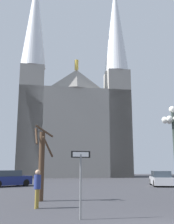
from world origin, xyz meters
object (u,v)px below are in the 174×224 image
cathedral (74,114)px  parked_car_near_navy (8,179)px  one_way_arrow_sign (81,175)px  street_lamp (174,132)px  parked_car_far_silver (161,179)px  bare_tree (42,163)px  pedestrian_walking (37,185)px

cathedral → parked_car_near_navy: (-7.28, -21.69, -10.59)m
one_way_arrow_sign → street_lamp: 7.35m
one_way_arrow_sign → parked_car_far_silver: (9.04, 15.99, -0.89)m
cathedral → parked_car_far_silver: 25.97m
parked_car_far_silver → cathedral: bearing=108.2°
street_lamp → bare_tree: (-7.31, 1.03, -1.67)m
one_way_arrow_sign → pedestrian_walking: bearing=122.7°
bare_tree → parked_car_near_navy: bare_tree is taller
cathedral → one_way_arrow_sign: 39.75m
one_way_arrow_sign → bare_tree: bare_tree is taller
bare_tree → one_way_arrow_sign: bearing=-71.6°
parked_car_near_navy → pedestrian_walking: (3.86, -14.07, 0.33)m
street_lamp → pedestrian_walking: 7.93m
cathedral → one_way_arrow_sign: cathedral is taller
parked_car_far_silver → street_lamp: bearing=-106.7°
cathedral → street_lamp: bearing=-83.5°
street_lamp → pedestrian_walking: size_ratio=3.06×
cathedral → bare_tree: 34.59m
one_way_arrow_sign → bare_tree: bearing=108.4°
pedestrian_walking → parked_car_near_navy: bearing=105.4°
one_way_arrow_sign → bare_tree: 5.66m
bare_tree → parked_car_far_silver: size_ratio=0.87×
parked_car_near_navy → parked_car_far_silver: size_ratio=0.93×
cathedral → bare_tree: (-3.43, -33.15, -9.25)m
street_lamp → bare_tree: street_lamp is taller
cathedral → street_lamp: (3.88, -34.18, -7.58)m
pedestrian_walking → parked_car_far_silver: bearing=50.8°
one_way_arrow_sign → street_lamp: bearing=38.0°
cathedral → bare_tree: bearing=-95.9°
bare_tree → street_lamp: bearing=-8.0°
parked_car_far_silver → pedestrian_walking: (-10.81, -13.24, 0.36)m
cathedral → pedestrian_walking: bearing=-95.5°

